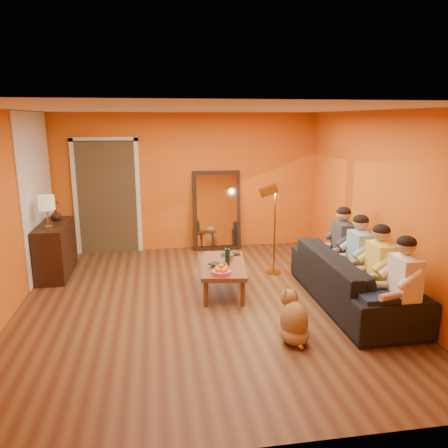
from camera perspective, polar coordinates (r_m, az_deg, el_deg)
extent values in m
cube|color=brown|center=(6.11, -2.54, -10.39)|extent=(5.00, 5.50, 0.00)
cube|color=white|center=(5.58, -2.83, 14.81)|extent=(5.00, 5.50, 0.00)
cube|color=orange|center=(8.40, -4.81, 5.46)|extent=(5.00, 0.00, 2.60)
cube|color=orange|center=(5.97, -27.25, 0.67)|extent=(0.00, 5.50, 2.60)
cube|color=orange|center=(6.47, 19.91, 2.26)|extent=(0.00, 5.50, 2.60)
cube|color=white|center=(7.62, -23.20, 3.58)|extent=(0.02, 1.90, 2.58)
cube|color=#3F2D19|center=(8.54, -14.92, 3.49)|extent=(1.06, 0.30, 2.10)
cube|color=white|center=(8.50, -18.82, 3.17)|extent=(0.08, 0.06, 2.20)
cube|color=white|center=(8.38, -11.12, 3.51)|extent=(0.08, 0.06, 2.20)
cube|color=white|center=(8.31, -15.45, 10.62)|extent=(1.22, 0.06, 0.08)
cube|color=black|center=(8.44, -0.95, 1.82)|extent=(0.92, 0.27, 1.51)
cube|color=white|center=(8.40, -0.91, 1.76)|extent=(0.78, 0.21, 1.35)
cube|color=black|center=(7.56, -21.14, -3.12)|extent=(0.44, 1.18, 0.85)
imported|color=black|center=(6.24, 16.43, -6.86)|extent=(2.45, 0.96, 0.71)
cylinder|color=black|center=(6.30, 0.45, -4.00)|extent=(0.07, 0.07, 0.31)
imported|color=#B27F3F|center=(6.51, 0.81, -4.41)|extent=(0.12, 0.12, 0.10)
imported|color=black|center=(6.74, 0.97, -4.09)|extent=(0.31, 0.21, 0.02)
imported|color=black|center=(6.18, -1.44, -5.79)|extent=(0.18, 0.23, 0.02)
imported|color=#A32612|center=(6.18, -1.36, -5.58)|extent=(0.22, 0.29, 0.02)
imported|color=black|center=(6.15, -1.43, -5.47)|extent=(0.25, 0.25, 0.02)
imported|color=black|center=(7.68, -21.09, 1.10)|extent=(0.17, 0.17, 0.18)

